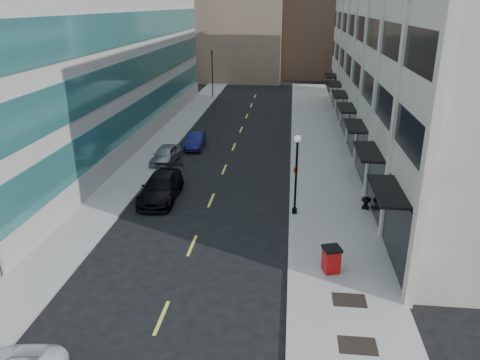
% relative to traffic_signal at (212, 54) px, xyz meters
% --- Properties ---
extents(ground, '(160.00, 160.00, 0.00)m').
position_rel_traffic_signal_xyz_m(ground, '(5.50, -48.00, -5.72)').
color(ground, black).
rests_on(ground, ground).
extents(sidewalk_right, '(5.00, 80.00, 0.15)m').
position_rel_traffic_signal_xyz_m(sidewalk_right, '(13.00, -28.00, -5.64)').
color(sidewalk_right, gray).
rests_on(sidewalk_right, ground).
extents(sidewalk_left, '(3.00, 80.00, 0.15)m').
position_rel_traffic_signal_xyz_m(sidewalk_left, '(-1.00, -28.00, -5.64)').
color(sidewalk_left, gray).
rests_on(sidewalk_left, ground).
extents(building_right, '(15.30, 46.50, 18.25)m').
position_rel_traffic_signal_xyz_m(building_right, '(22.44, -21.01, 3.28)').
color(building_right, beige).
rests_on(building_right, ground).
extents(building_left, '(16.14, 46.00, 20.00)m').
position_rel_traffic_signal_xyz_m(building_left, '(-10.45, -21.00, 4.27)').
color(building_left, '#BCB6AA').
rests_on(building_left, ground).
extents(skyline_tan_far, '(12.00, 14.00, 22.00)m').
position_rel_traffic_signal_xyz_m(skyline_tan_far, '(-8.50, 30.00, 5.28)').
color(skyline_tan_far, '#877158').
rests_on(skyline_tan_far, ground).
extents(skyline_stone, '(10.00, 14.00, 20.00)m').
position_rel_traffic_signal_xyz_m(skyline_stone, '(23.50, 18.00, 4.28)').
color(skyline_stone, beige).
rests_on(skyline_stone, ground).
extents(grate_mid, '(1.40, 1.00, 0.01)m').
position_rel_traffic_signal_xyz_m(grate_mid, '(13.10, -47.00, -5.56)').
color(grate_mid, black).
rests_on(grate_mid, sidewalk_right).
extents(grate_far, '(1.40, 1.00, 0.01)m').
position_rel_traffic_signal_xyz_m(grate_far, '(13.10, -44.20, -5.56)').
color(grate_far, black).
rests_on(grate_far, sidewalk_right).
extents(road_centerline, '(0.15, 68.20, 0.01)m').
position_rel_traffic_signal_xyz_m(road_centerline, '(5.50, -31.00, -5.71)').
color(road_centerline, '#D8CC4C').
rests_on(road_centerline, ground).
extents(traffic_signal, '(0.66, 0.66, 6.98)m').
position_rel_traffic_signal_xyz_m(traffic_signal, '(0.00, 0.00, 0.00)').
color(traffic_signal, black).
rests_on(traffic_signal, ground).
extents(car_black_pickup, '(2.34, 5.47, 1.57)m').
position_rel_traffic_signal_xyz_m(car_black_pickup, '(2.27, -34.06, -4.93)').
color(car_black_pickup, black).
rests_on(car_black_pickup, ground).
extents(car_silver_sedan, '(1.88, 4.16, 1.39)m').
position_rel_traffic_signal_xyz_m(car_silver_sedan, '(0.70, -27.00, -5.02)').
color(car_silver_sedan, gray).
rests_on(car_silver_sedan, ground).
extents(car_blue_sedan, '(1.59, 4.09, 1.33)m').
position_rel_traffic_signal_xyz_m(car_blue_sedan, '(2.20, -22.59, -5.05)').
color(car_blue_sedan, '#14164C').
rests_on(car_blue_sedan, ground).
extents(trash_bin, '(0.97, 0.98, 1.27)m').
position_rel_traffic_signal_xyz_m(trash_bin, '(12.47, -42.00, -4.88)').
color(trash_bin, '#A70B0B').
rests_on(trash_bin, sidewalk_right).
extents(lamppost, '(0.41, 0.41, 4.91)m').
position_rel_traffic_signal_xyz_m(lamppost, '(10.80, -35.72, -2.68)').
color(lamppost, black).
rests_on(lamppost, sidewalk_right).
extents(sign_post, '(0.26, 0.06, 2.21)m').
position_rel_traffic_signal_xyz_m(sign_post, '(10.80, -33.34, -4.13)').
color(sign_post, slate).
rests_on(sign_post, sidewalk_right).
extents(urn_planter, '(0.56, 0.56, 0.77)m').
position_rel_traffic_signal_xyz_m(urn_planter, '(15.10, -34.54, -5.10)').
color(urn_planter, black).
rests_on(urn_planter, sidewalk_right).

